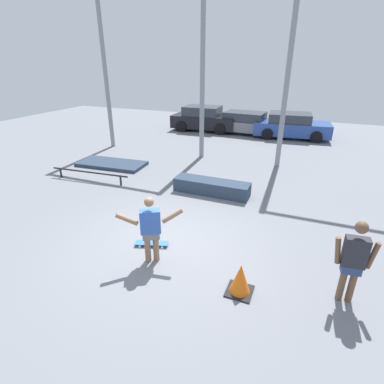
{
  "coord_description": "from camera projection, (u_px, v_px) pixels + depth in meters",
  "views": [
    {
      "loc": [
        2.87,
        -5.39,
        4.05
      ],
      "look_at": [
        0.01,
        1.63,
        0.69
      ],
      "focal_mm": 28.0,
      "sensor_mm": 36.0,
      "label": 1
    }
  ],
  "objects": [
    {
      "name": "parked_car_grey",
      "position": [
        246.0,
        123.0,
        17.68
      ],
      "size": [
        4.26,
        2.08,
        1.25
      ],
      "rotation": [
        0.0,
        0.0,
        -0.07
      ],
      "color": "slate",
      "rests_on": "ground_plane"
    },
    {
      "name": "parked_car_black",
      "position": [
        204.0,
        119.0,
        18.44
      ],
      "size": [
        3.98,
        2.05,
        1.46
      ],
      "rotation": [
        0.0,
        0.0,
        0.04
      ],
      "color": "black",
      "rests_on": "ground_plane"
    },
    {
      "name": "parked_car_blue",
      "position": [
        291.0,
        126.0,
        16.76
      ],
      "size": [
        4.23,
        2.33,
        1.35
      ],
      "rotation": [
        0.0,
        0.0,
        0.1
      ],
      "color": "#284793",
      "rests_on": "ground_plane"
    },
    {
      "name": "grind_rail",
      "position": [
        89.0,
        173.0,
        10.78
      ],
      "size": [
        3.1,
        0.28,
        0.37
      ],
      "rotation": [
        0.0,
        0.0,
        0.07
      ],
      "color": "black",
      "rests_on": "ground_plane"
    },
    {
      "name": "ground_plane",
      "position": [
        166.0,
        243.0,
        7.2
      ],
      "size": [
        36.0,
        36.0,
        0.0
      ],
      "primitive_type": "plane",
      "color": "slate"
    },
    {
      "name": "grind_box",
      "position": [
        212.0,
        187.0,
        9.82
      ],
      "size": [
        2.5,
        0.68,
        0.45
      ],
      "primitive_type": "cube",
      "rotation": [
        0.0,
        0.0,
        -0.01
      ],
      "color": "#28384C",
      "rests_on": "ground_plane"
    },
    {
      "name": "skateboard",
      "position": [
        152.0,
        243.0,
        7.1
      ],
      "size": [
        0.81,
        0.45,
        0.08
      ],
      "rotation": [
        0.0,
        0.0,
        0.32
      ],
      "color": "#2D66B2",
      "rests_on": "ground_plane"
    },
    {
      "name": "bystander",
      "position": [
        353.0,
        259.0,
        5.16
      ],
      "size": [
        0.71,
        0.23,
        1.64
      ],
      "rotation": [
        0.0,
        0.0,
        3.24
      ],
      "color": "brown",
      "rests_on": "ground_plane"
    },
    {
      "name": "traffic_cone",
      "position": [
        240.0,
        279.0,
        5.58
      ],
      "size": [
        0.49,
        0.49,
        0.62
      ],
      "color": "black",
      "rests_on": "ground_plane"
    },
    {
      "name": "canopy_support_right",
      "position": [
        365.0,
        58.0,
        9.98
      ],
      "size": [
        5.01,
        0.2,
        6.97
      ],
      "color": "gray",
      "rests_on": "ground_plane"
    },
    {
      "name": "manual_pad",
      "position": [
        112.0,
        164.0,
        12.48
      ],
      "size": [
        2.88,
        1.44,
        0.13
      ],
      "primitive_type": "cube",
      "rotation": [
        0.0,
        0.0,
        0.07
      ],
      "color": "#28384C",
      "rests_on": "ground_plane"
    },
    {
      "name": "canopy_support_left",
      "position": [
        150.0,
        58.0,
        12.8
      ],
      "size": [
        5.01,
        0.2,
        6.97
      ],
      "color": "gray",
      "rests_on": "ground_plane"
    },
    {
      "name": "skateboarder",
      "position": [
        151.0,
        227.0,
        6.26
      ],
      "size": [
        1.24,
        0.8,
        1.52
      ],
      "rotation": [
        0.0,
        0.0,
        0.54
      ],
      "color": "#8C664C",
      "rests_on": "ground_plane"
    }
  ]
}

